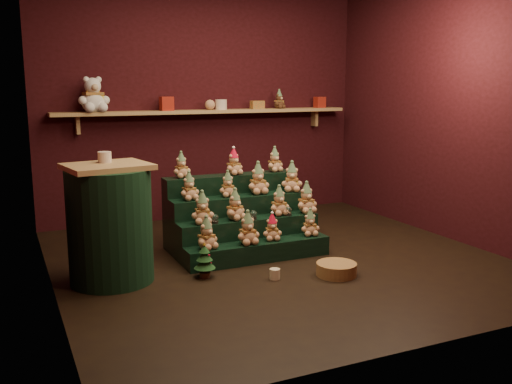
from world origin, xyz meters
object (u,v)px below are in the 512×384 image
snow_globe_a (215,219)px  white_bear (93,90)px  snow_globe_b (254,215)px  side_table (110,224)px  brown_bear (279,99)px  wicker_basket (336,269)px  mini_christmas_tree (205,260)px  mug_right (336,267)px  riser_tier_front (259,251)px  snow_globe_c (288,211)px  mug_left (275,274)px

snow_globe_a → white_bear: (-0.78, 1.64, 1.16)m
snow_globe_a → snow_globe_b: (0.39, 0.00, -0.00)m
side_table → brown_bear: size_ratio=4.33×
snow_globe_a → wicker_basket: 1.20m
mini_christmas_tree → white_bear: 2.53m
side_table → mini_christmas_tree: bearing=-27.8°
snow_globe_a → mug_right: size_ratio=0.95×
brown_bear → riser_tier_front: bearing=-147.1°
wicker_basket → white_bear: size_ratio=0.73×
wicker_basket → brown_bear: (0.67, 2.45, 1.38)m
snow_globe_b → wicker_basket: snow_globe_b is taller
snow_globe_c → mug_left: (-0.48, -0.68, -0.36)m
snow_globe_c → mug_right: bearing=-83.3°
snow_globe_b → mug_right: 0.94m
snow_globe_a → wicker_basket: bearing=-45.2°
white_bear → wicker_basket: bearing=-64.0°
riser_tier_front → mini_christmas_tree: mini_christmas_tree is taller
mug_right → white_bear: (-1.63, 2.38, 1.51)m
riser_tier_front → mug_left: bearing=-99.6°
snow_globe_a → side_table: bearing=-171.0°
mini_christmas_tree → wicker_basket: mini_christmas_tree is taller
wicker_basket → mug_left: bearing=165.7°
riser_tier_front → snow_globe_a: 0.51m
white_bear → snow_globe_c: bearing=-53.7°
riser_tier_front → mini_christmas_tree: size_ratio=4.48×
snow_globe_a → mug_left: size_ratio=0.98×
snow_globe_c → mug_right: (0.09, -0.74, -0.36)m
mug_left → white_bear: white_bear is taller
snow_globe_a → snow_globe_b: snow_globe_a is taller
mug_right → brown_bear: 2.83m
side_table → white_bear: size_ratio=2.06×
mini_christmas_tree → brown_bear: brown_bear is taller
mug_left → brown_bear: bearing=62.6°
snow_globe_c → riser_tier_front: bearing=-157.9°
side_table → wicker_basket: (1.78, -0.66, -0.43)m
snow_globe_c → wicker_basket: bearing=-86.9°
snow_globe_b → side_table: size_ratio=0.09×
snow_globe_c → wicker_basket: size_ratio=0.25×
mug_right → white_bear: bearing=124.4°
mug_left → mug_right: size_ratio=0.97×
mini_christmas_tree → wicker_basket: 1.13m
mug_left → white_bear: bearing=114.6°
mini_christmas_tree → riser_tier_front: bearing=20.9°
riser_tier_front → wicker_basket: size_ratio=4.02×
snow_globe_c → white_bear: white_bear is taller
mug_left → white_bear: (-1.06, 2.32, 1.52)m
snow_globe_a → mug_right: bearing=-41.2°
mug_left → brown_bear: brown_bear is taller
snow_globe_c → brown_bear: size_ratio=0.39×
white_bear → side_table: bearing=-103.2°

